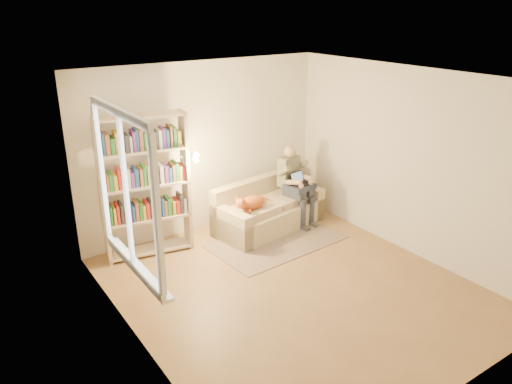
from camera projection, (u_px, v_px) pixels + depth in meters
floor at (293, 288)px, 6.30m from camera, size 4.50×4.50×0.00m
ceiling at (300, 79)px, 5.37m from camera, size 4.00×4.50×0.02m
wall_left at (133, 234)px, 4.78m from camera, size 0.02×4.50×2.60m
wall_right at (410, 163)px, 6.88m from camera, size 0.02×4.50×2.60m
wall_back at (204, 148)px, 7.57m from camera, size 4.00×0.02×2.60m
wall_front at (467, 272)px, 4.10m from camera, size 4.00×0.02×2.60m
window at (130, 218)px, 4.93m from camera, size 0.12×1.52×1.69m
sofa at (268, 211)px, 7.90m from camera, size 1.88×1.07×0.76m
person at (294, 180)px, 7.94m from camera, size 0.42×0.60×1.27m
cat at (252, 202)px, 7.43m from camera, size 0.66×0.31×0.25m
blanket at (297, 187)px, 7.85m from camera, size 0.48×0.42×0.08m
laptop at (296, 182)px, 7.82m from camera, size 0.31×0.27×0.24m
bookshelf at (145, 179)px, 6.78m from camera, size 1.33×0.57×2.02m
rug at (277, 241)px, 7.50m from camera, size 2.03×1.29×0.01m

